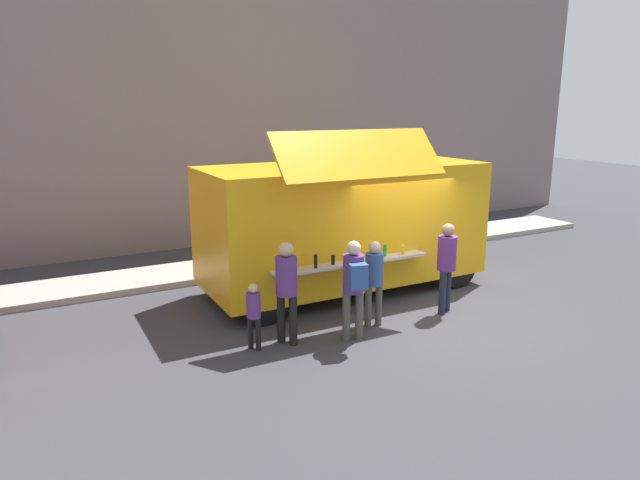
{
  "coord_description": "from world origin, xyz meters",
  "views": [
    {
      "loc": [
        -6.79,
        -8.34,
        4.0
      ],
      "look_at": [
        -1.49,
        1.44,
        1.3
      ],
      "focal_mm": 31.46,
      "sensor_mm": 36.0,
      "label": 1
    }
  ],
  "objects_px": {
    "customer_front_ordering": "(373,276)",
    "customer_extra_browsing": "(447,260)",
    "customer_mid_with_backpack": "(354,281)",
    "trash_bin": "(427,230)",
    "customer_rear_waiting": "(287,284)",
    "child_near_queue": "(254,311)",
    "food_truck_main": "(344,222)"
  },
  "relations": [
    {
      "from": "trash_bin",
      "to": "customer_front_ordering",
      "type": "relative_size",
      "value": 0.57
    },
    {
      "from": "trash_bin",
      "to": "customer_extra_browsing",
      "type": "relative_size",
      "value": 0.51
    },
    {
      "from": "trash_bin",
      "to": "customer_front_ordering",
      "type": "bearing_deg",
      "value": -137.61
    },
    {
      "from": "customer_rear_waiting",
      "to": "trash_bin",
      "type": "bearing_deg",
      "value": -0.99
    },
    {
      "from": "trash_bin",
      "to": "child_near_queue",
      "type": "height_order",
      "value": "child_near_queue"
    },
    {
      "from": "customer_rear_waiting",
      "to": "customer_extra_browsing",
      "type": "relative_size",
      "value": 1.0
    },
    {
      "from": "customer_front_ordering",
      "to": "customer_mid_with_backpack",
      "type": "bearing_deg",
      "value": 127.38
    },
    {
      "from": "food_truck_main",
      "to": "customer_rear_waiting",
      "type": "bearing_deg",
      "value": -138.73
    },
    {
      "from": "customer_extra_browsing",
      "to": "trash_bin",
      "type": "bearing_deg",
      "value": -61.83
    },
    {
      "from": "food_truck_main",
      "to": "customer_mid_with_backpack",
      "type": "distance_m",
      "value": 2.79
    },
    {
      "from": "trash_bin",
      "to": "customer_extra_browsing",
      "type": "bearing_deg",
      "value": -125.35
    },
    {
      "from": "child_near_queue",
      "to": "customer_front_ordering",
      "type": "bearing_deg",
      "value": -36.6
    },
    {
      "from": "customer_extra_browsing",
      "to": "child_near_queue",
      "type": "height_order",
      "value": "customer_extra_browsing"
    },
    {
      "from": "customer_mid_with_backpack",
      "to": "child_near_queue",
      "type": "height_order",
      "value": "customer_mid_with_backpack"
    },
    {
      "from": "trash_bin",
      "to": "customer_rear_waiting",
      "type": "distance_m",
      "value": 7.87
    },
    {
      "from": "customer_front_ordering",
      "to": "trash_bin",
      "type": "bearing_deg",
      "value": -40.4
    },
    {
      "from": "food_truck_main",
      "to": "customer_rear_waiting",
      "type": "height_order",
      "value": "food_truck_main"
    },
    {
      "from": "customer_front_ordering",
      "to": "customer_mid_with_backpack",
      "type": "relative_size",
      "value": 0.91
    },
    {
      "from": "customer_mid_with_backpack",
      "to": "customer_front_ordering",
      "type": "bearing_deg",
      "value": -45.1
    },
    {
      "from": "customer_front_ordering",
      "to": "customer_extra_browsing",
      "type": "xyz_separation_m",
      "value": [
        1.63,
        -0.09,
        0.11
      ]
    },
    {
      "from": "customer_mid_with_backpack",
      "to": "child_near_queue",
      "type": "bearing_deg",
      "value": 89.21
    },
    {
      "from": "food_truck_main",
      "to": "customer_mid_with_backpack",
      "type": "bearing_deg",
      "value": -117.03
    },
    {
      "from": "customer_rear_waiting",
      "to": "child_near_queue",
      "type": "distance_m",
      "value": 0.7
    },
    {
      "from": "trash_bin",
      "to": "customer_mid_with_backpack",
      "type": "height_order",
      "value": "customer_mid_with_backpack"
    },
    {
      "from": "customer_front_ordering",
      "to": "customer_rear_waiting",
      "type": "xyz_separation_m",
      "value": [
        -1.72,
        0.05,
        0.11
      ]
    },
    {
      "from": "customer_front_ordering",
      "to": "customer_extra_browsing",
      "type": "bearing_deg",
      "value": -86.04
    },
    {
      "from": "customer_extra_browsing",
      "to": "child_near_queue",
      "type": "distance_m",
      "value": 3.96
    },
    {
      "from": "trash_bin",
      "to": "customer_extra_browsing",
      "type": "xyz_separation_m",
      "value": [
        -3.18,
        -4.49,
        0.61
      ]
    },
    {
      "from": "customer_front_ordering",
      "to": "child_near_queue",
      "type": "height_order",
      "value": "customer_front_ordering"
    },
    {
      "from": "customer_mid_with_backpack",
      "to": "customer_extra_browsing",
      "type": "xyz_separation_m",
      "value": [
        2.28,
        0.29,
        -0.01
      ]
    },
    {
      "from": "trash_bin",
      "to": "customer_front_ordering",
      "type": "xyz_separation_m",
      "value": [
        -4.81,
        -4.39,
        0.5
      ]
    },
    {
      "from": "customer_rear_waiting",
      "to": "customer_extra_browsing",
      "type": "bearing_deg",
      "value": -37.0
    }
  ]
}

